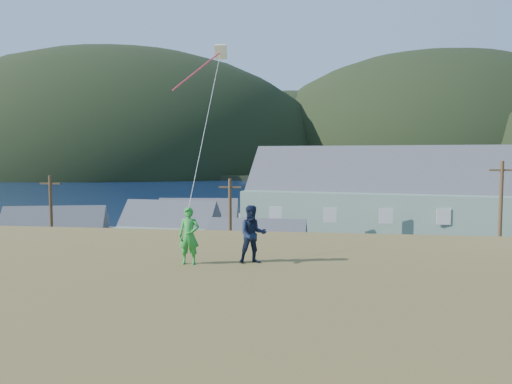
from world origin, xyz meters
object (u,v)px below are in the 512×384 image
wharf (251,222)px  lodge (441,207)px  shed_palegreen_near (168,233)px  kite_flyer_green (189,236)px  shed_palegreen_far (198,222)px  kite_flyer_navy (253,234)px  shed_teal (53,243)px  shed_white (256,255)px

wharf → lodge: (22.43, -21.49, 4.82)m
shed_palegreen_near → kite_flyer_green: kite_flyer_green is taller
shed_palegreen_near → kite_flyer_green: 36.17m
lodge → kite_flyer_green: bearing=-101.7°
shed_palegreen_far → kite_flyer_navy: size_ratio=5.86×
shed_teal → shed_white: bearing=-20.3°
shed_white → kite_flyer_green: kite_flyer_green is taller
shed_teal → wharf: bearing=53.4°
wharf → shed_teal: shed_teal is taller
kite_flyer_green → kite_flyer_navy: kite_flyer_navy is taller
wharf → shed_teal: (-12.81, -32.18, 2.18)m
shed_palegreen_far → shed_white: bearing=-67.7°
lodge → kite_flyer_navy: 39.58m
shed_teal → lodge: bearing=2.0°
shed_white → kite_flyer_navy: 25.56m
shed_palegreen_far → kite_flyer_green: bearing=-81.1°
wharf → shed_white: shed_white is taller
shed_palegreen_near → kite_flyer_navy: 36.43m
shed_palegreen_far → kite_flyer_navy: 44.96m
lodge → shed_white: (-16.84, -12.43, -2.84)m
shed_white → wharf: bearing=101.0°
shed_white → kite_flyer_green: 25.77m
shed_palegreen_near → shed_white: bearing=-35.0°
wharf → shed_teal: bearing=-111.7°
shed_white → shed_palegreen_far: bearing=119.5°
wharf → shed_palegreen_far: shed_palegreen_far is taller
shed_teal → kite_flyer_navy: 34.70m
wharf → shed_palegreen_near: shed_palegreen_near is taller
shed_white → shed_palegreen_near: bearing=141.0°
wharf → shed_palegreen_far: size_ratio=2.62×
shed_teal → kite_flyer_navy: (21.81, -26.44, 5.42)m
wharf → lodge: size_ratio=0.64×
lodge → shed_teal: lodge is taller
wharf → kite_flyer_navy: size_ratio=15.33×
lodge → shed_palegreen_far: lodge is taller
shed_white → shed_teal: bearing=176.2°
shed_palegreen_far → kite_flyer_navy: (12.93, -42.70, 5.60)m
kite_flyer_navy → kite_flyer_green: bearing=174.7°
wharf → shed_palegreen_near: size_ratio=2.56×
wharf → kite_flyer_green: 59.93m
shed_palegreen_near → shed_palegreen_far: shed_palegreen_near is taller
shed_teal → kite_flyer_navy: bearing=-65.4°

